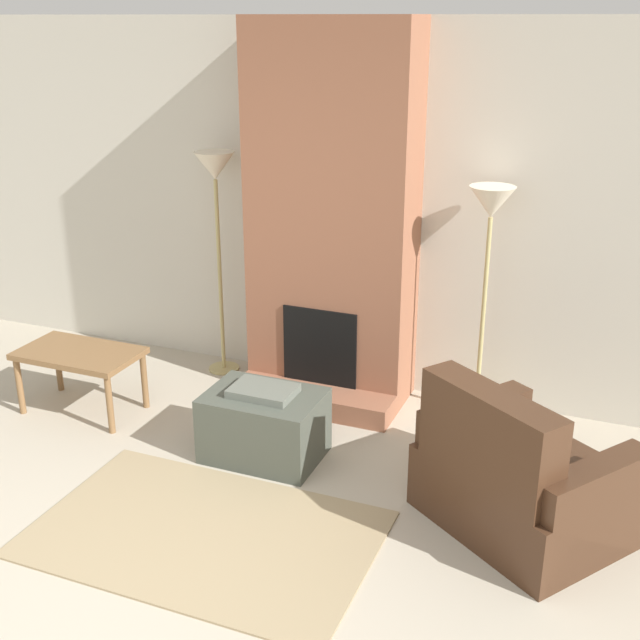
# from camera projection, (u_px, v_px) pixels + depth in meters

# --- Properties ---
(wall_back) EXTENTS (7.08, 0.06, 2.60)m
(wall_back) POSITION_uv_depth(u_px,v_px,m) (345.00, 210.00, 5.70)
(wall_back) COLOR beige
(wall_back) RESTS_ON ground_plane
(fireplace) EXTENTS (1.14, 0.71, 2.60)m
(fireplace) POSITION_uv_depth(u_px,v_px,m) (331.00, 224.00, 5.48)
(fireplace) COLOR #935B42
(fireplace) RESTS_ON ground_plane
(ottoman) EXTENTS (0.71, 0.50, 0.47)m
(ottoman) POSITION_uv_depth(u_px,v_px,m) (264.00, 424.00, 4.97)
(ottoman) COLOR #474C42
(ottoman) RESTS_ON ground_plane
(armchair) EXTENTS (1.29, 1.24, 0.87)m
(armchair) POSITION_uv_depth(u_px,v_px,m) (517.00, 484.00, 4.24)
(armchair) COLOR #422819
(armchair) RESTS_ON ground_plane
(side_table) EXTENTS (0.82, 0.48, 0.45)m
(side_table) POSITION_uv_depth(u_px,v_px,m) (80.00, 359.00, 5.49)
(side_table) COLOR brown
(side_table) RESTS_ON ground_plane
(floor_lamp_left) EXTENTS (0.30, 0.30, 1.69)m
(floor_lamp_left) POSITION_uv_depth(u_px,v_px,m) (216.00, 185.00, 5.76)
(floor_lamp_left) COLOR tan
(floor_lamp_left) RESTS_ON ground_plane
(floor_lamp_right) EXTENTS (0.30, 0.30, 1.59)m
(floor_lamp_right) POSITION_uv_depth(u_px,v_px,m) (490.00, 221.00, 5.09)
(floor_lamp_right) COLOR tan
(floor_lamp_right) RESTS_ON ground_plane
(area_rug) EXTENTS (1.82, 1.15, 0.01)m
(area_rug) POSITION_uv_depth(u_px,v_px,m) (204.00, 533.00, 4.27)
(area_rug) COLOR #9E8966
(area_rug) RESTS_ON ground_plane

